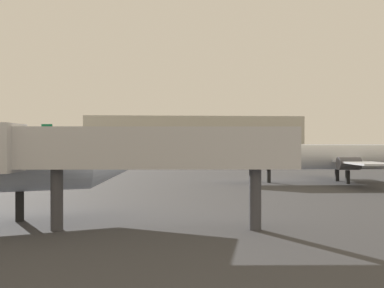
{
  "coord_description": "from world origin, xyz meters",
  "views": [
    {
      "loc": [
        -3.48,
        -8.87,
        5.05
      ],
      "look_at": [
        0.37,
        46.56,
        4.83
      ],
      "focal_mm": 38.21,
      "sensor_mm": 36.0,
      "label": 1
    }
  ],
  "objects": [
    {
      "name": "airplane_on_taxiway",
      "position": [
        17.95,
        41.13,
        3.23
      ],
      "size": [
        32.21,
        20.36,
        9.65
      ],
      "rotation": [
        0.0,
        0.0,
        3.1
      ],
      "color": "silver",
      "rests_on": "ground_plane"
    },
    {
      "name": "airplane_distant",
      "position": [
        -36.3,
        77.65,
        2.55
      ],
      "size": [
        26.12,
        23.0,
        8.77
      ],
      "rotation": [
        0.0,
        0.0,
        2.95
      ],
      "color": "silver",
      "rests_on": "ground_plane"
    },
    {
      "name": "terminal_building",
      "position": [
        7.24,
        138.83,
        7.0
      ],
      "size": [
        74.47,
        23.0,
        14.0
      ],
      "primitive_type": "cube",
      "color": "beige",
      "rests_on": "ground_plane"
    },
    {
      "name": "jet_bridge",
      "position": [
        -5.94,
        14.8,
        4.62
      ],
      "size": [
        18.6,
        3.31,
        6.14
      ],
      "rotation": [
        0.0,
        0.0,
        3.08
      ],
      "color": "silver",
      "rests_on": "ground_plane"
    }
  ]
}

